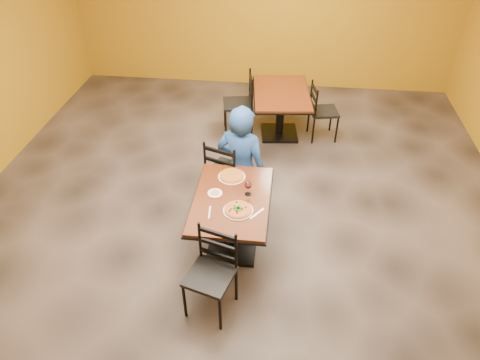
# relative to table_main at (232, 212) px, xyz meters

# --- Properties ---
(floor) EXTENTS (7.00, 8.00, 0.01)m
(floor) POSITION_rel_table_main_xyz_m (0.00, 0.50, -0.56)
(floor) COLOR black
(floor) RESTS_ON ground
(wall_back) EXTENTS (7.00, 0.01, 3.00)m
(wall_back) POSITION_rel_table_main_xyz_m (0.00, 4.50, 0.94)
(wall_back) COLOR #AC7713
(wall_back) RESTS_ON ground
(table_main) EXTENTS (0.83, 1.23, 0.75)m
(table_main) POSITION_rel_table_main_xyz_m (0.00, 0.00, 0.00)
(table_main) COLOR #60270F
(table_main) RESTS_ON floor
(table_second) EXTENTS (0.99, 1.36, 0.75)m
(table_second) POSITION_rel_table_main_xyz_m (0.42, 2.61, 0.00)
(table_second) COLOR #60270F
(table_second) RESTS_ON floor
(chair_main_near) EXTENTS (0.52, 0.52, 0.93)m
(chair_main_near) POSITION_rel_table_main_xyz_m (-0.10, -0.84, -0.09)
(chair_main_near) COLOR black
(chair_main_near) RESTS_ON floor
(chair_main_far) EXTENTS (0.56, 0.56, 0.98)m
(chair_main_far) POSITION_rel_table_main_xyz_m (-0.17, 0.84, -0.07)
(chair_main_far) COLOR black
(chair_main_far) RESTS_ON floor
(chair_second_left) EXTENTS (0.53, 0.53, 1.00)m
(chair_second_left) POSITION_rel_table_main_xyz_m (-0.25, 2.61, -0.06)
(chair_second_left) COLOR black
(chair_second_left) RESTS_ON floor
(chair_second_right) EXTENTS (0.48, 0.48, 0.90)m
(chair_second_right) POSITION_rel_table_main_xyz_m (1.10, 2.61, -0.10)
(chair_second_right) COLOR black
(chair_second_right) RESTS_ON floor
(diner) EXTENTS (0.75, 0.59, 1.36)m
(diner) POSITION_rel_table_main_xyz_m (-0.00, 0.93, 0.12)
(diner) COLOR navy
(diner) RESTS_ON floor
(plate_main) EXTENTS (0.31, 0.31, 0.01)m
(plate_main) POSITION_rel_table_main_xyz_m (0.09, -0.19, 0.20)
(plate_main) COLOR white
(plate_main) RESTS_ON table_main
(pizza_main) EXTENTS (0.28, 0.28, 0.02)m
(pizza_main) POSITION_rel_table_main_xyz_m (0.09, -0.19, 0.21)
(pizza_main) COLOR #98210B
(pizza_main) RESTS_ON plate_main
(plate_far) EXTENTS (0.31, 0.31, 0.01)m
(plate_far) POSITION_rel_table_main_xyz_m (-0.05, 0.38, 0.20)
(plate_far) COLOR white
(plate_far) RESTS_ON table_main
(pizza_far) EXTENTS (0.28, 0.28, 0.02)m
(pizza_far) POSITION_rel_table_main_xyz_m (-0.05, 0.38, 0.21)
(pizza_far) COLOR gold
(pizza_far) RESTS_ON plate_far
(side_plate) EXTENTS (0.16, 0.16, 0.01)m
(side_plate) POSITION_rel_table_main_xyz_m (-0.19, 0.06, 0.20)
(side_plate) COLOR white
(side_plate) RESTS_ON table_main
(dip) EXTENTS (0.09, 0.09, 0.01)m
(dip) POSITION_rel_table_main_xyz_m (-0.19, 0.06, 0.21)
(dip) COLOR tan
(dip) RESTS_ON side_plate
(wine_glass) EXTENTS (0.08, 0.08, 0.18)m
(wine_glass) POSITION_rel_table_main_xyz_m (0.17, 0.09, 0.28)
(wine_glass) COLOR white
(wine_glass) RESTS_ON table_main
(fork) EXTENTS (0.03, 0.19, 0.00)m
(fork) POSITION_rel_table_main_xyz_m (-0.19, -0.25, 0.20)
(fork) COLOR silver
(fork) RESTS_ON table_main
(knife) EXTENTS (0.13, 0.18, 0.00)m
(knife) POSITION_rel_table_main_xyz_m (0.29, -0.21, 0.20)
(knife) COLOR silver
(knife) RESTS_ON table_main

